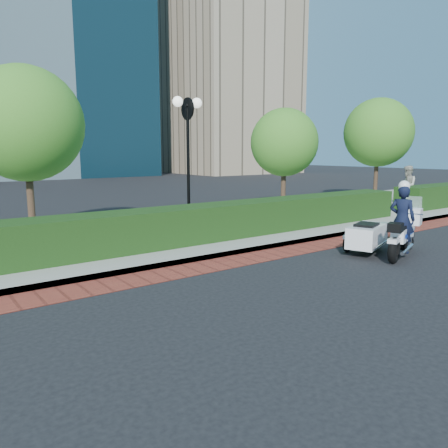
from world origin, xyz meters
TOP-DOWN VIEW (x-y plane):
  - ground at (0.00, 0.00)m, footprint 120.00×120.00m
  - brick_strip at (0.00, 1.50)m, footprint 60.00×1.00m
  - sidewalk at (0.00, 6.00)m, footprint 60.00×8.00m
  - hedge_main at (0.00, 3.60)m, footprint 18.00×1.20m
  - lamppost at (1.00, 5.20)m, footprint 1.02×0.70m
  - tree_b at (-3.50, 6.50)m, footprint 3.20×3.20m
  - tree_c at (6.50, 6.50)m, footprint 2.80×2.80m
  - tree_d at (13.00, 6.50)m, footprint 3.40×3.40m
  - tower_right at (28.00, 38.00)m, footprint 14.00×12.00m
  - police_motorcycle at (3.58, -0.37)m, footprint 2.49×1.82m
  - pedestrian at (12.44, 4.42)m, footprint 1.17×1.11m

SIDE VIEW (x-z plane):
  - ground at x=0.00m, z-range 0.00..0.00m
  - brick_strip at x=0.00m, z-range 0.00..0.01m
  - sidewalk at x=0.00m, z-range 0.00..0.15m
  - hedge_main at x=0.00m, z-range 0.15..1.15m
  - police_motorcycle at x=3.58m, z-range -0.31..1.66m
  - pedestrian at x=12.44m, z-range 0.15..2.05m
  - lamppost at x=1.00m, z-range 0.85..5.06m
  - tree_c at x=6.50m, z-range 0.90..5.20m
  - tree_b at x=-3.50m, z-range 0.99..5.88m
  - tree_d at x=13.00m, z-range 1.03..6.19m
  - tower_right at x=28.00m, z-range 0.00..28.00m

